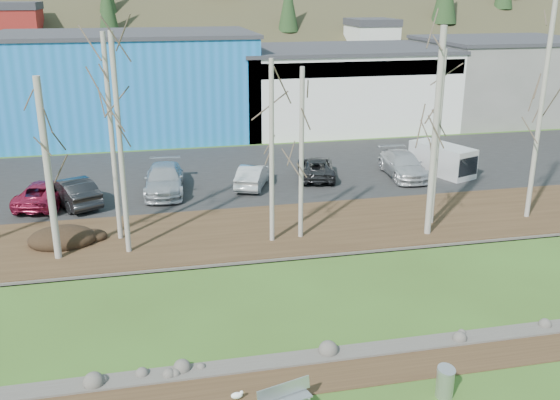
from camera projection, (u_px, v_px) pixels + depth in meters
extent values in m
cube|color=#382616|center=(320.00, 375.00, 19.60)|extent=(80.00, 1.80, 0.03)
cube|color=#382616|center=(252.00, 232.00, 31.06)|extent=(80.00, 7.00, 0.15)
cube|color=black|center=(225.00, 174.00, 40.78)|extent=(80.00, 14.00, 0.14)
cube|color=#186BB2|center=(129.00, 86.00, 51.26)|extent=(20.00, 12.00, 8.00)
cube|color=#333338|center=(125.00, 34.00, 49.93)|extent=(20.40, 12.24, 0.30)
cube|color=white|center=(338.00, 88.00, 55.13)|extent=(18.00, 12.00, 6.50)
cube|color=#333338|center=(339.00, 49.00, 54.04)|extent=(18.36, 12.24, 0.30)
cube|color=navy|center=(361.00, 69.00, 48.92)|extent=(17.64, 0.20, 1.20)
cube|color=slate|center=(501.00, 80.00, 58.28)|extent=(14.00, 12.00, 7.00)
cube|color=#333338|center=(506.00, 40.00, 57.11)|extent=(14.28, 12.24, 0.30)
cube|color=#B1B4B6|center=(304.00, 400.00, 18.12)|extent=(0.22, 0.52, 0.41)
cube|color=#B1B4B6|center=(284.00, 389.00, 17.85)|extent=(1.66, 0.58, 0.38)
cylinder|color=#B1B4B6|center=(445.00, 383.00, 18.48)|extent=(0.66, 0.66, 0.90)
cylinder|color=gold|center=(236.00, 399.00, 18.40)|extent=(0.01, 0.01, 0.10)
cylinder|color=gold|center=(236.00, 398.00, 18.46)|extent=(0.01, 0.01, 0.10)
ellipsoid|color=white|center=(237.00, 396.00, 18.40)|extent=(0.35, 0.20, 0.20)
cube|color=gray|center=(237.00, 394.00, 18.39)|extent=(0.22, 0.11, 0.02)
sphere|color=white|center=(242.00, 392.00, 18.40)|extent=(0.11, 0.11, 0.11)
cone|color=gold|center=(244.00, 392.00, 18.41)|extent=(0.06, 0.03, 0.03)
ellipsoid|color=black|center=(62.00, 238.00, 29.31)|extent=(3.14, 2.21, 0.61)
cylinder|color=#AAA49A|center=(112.00, 140.00, 28.55)|extent=(0.23, 0.23, 9.67)
cylinder|color=#AAA49A|center=(48.00, 171.00, 26.60)|extent=(0.31, 0.31, 8.05)
cylinder|color=#AAA49A|center=(120.00, 147.00, 27.00)|extent=(0.23, 0.23, 9.80)
cylinder|color=#AAA49A|center=(301.00, 155.00, 28.98)|extent=(0.22, 0.22, 8.13)
cylinder|color=#AAA49A|center=(272.00, 153.00, 28.47)|extent=(0.22, 0.22, 8.55)
cylinder|color=#AAA49A|center=(435.00, 135.00, 29.10)|extent=(0.30, 0.30, 9.89)
cylinder|color=#AAA49A|center=(437.00, 139.00, 30.70)|extent=(0.25, 0.25, 8.73)
cylinder|color=#AAA49A|center=(541.00, 112.00, 31.19)|extent=(0.25, 0.25, 11.12)
imported|color=black|center=(72.00, 191.00, 34.50)|extent=(3.62, 5.01, 1.57)
imported|color=maroon|center=(46.00, 193.00, 34.58)|extent=(3.31, 5.35, 1.38)
imported|color=#ABAEB4|center=(164.00, 179.00, 36.61)|extent=(2.62, 5.62, 1.59)
imported|color=silver|center=(253.00, 176.00, 37.72)|extent=(2.89, 4.42, 1.38)
imported|color=#27272A|center=(316.00, 168.00, 39.56)|extent=(3.14, 5.10, 1.32)
imported|color=#BAB9BC|center=(403.00, 165.00, 39.79)|extent=(2.52, 5.42, 1.53)
cube|color=silver|center=(442.00, 159.00, 40.38)|extent=(3.24, 4.67, 1.89)
cube|color=black|center=(463.00, 165.00, 39.03)|extent=(1.92, 1.46, 1.17)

